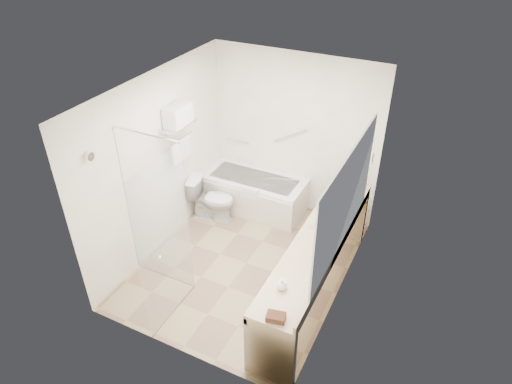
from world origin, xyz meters
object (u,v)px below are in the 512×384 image
at_px(vanity_counter, 316,257).
at_px(amenity_basket, 276,317).
at_px(bathtub, 254,193).
at_px(water_bottle_left, 327,206).
at_px(toilet, 212,199).

height_order(vanity_counter, amenity_basket, vanity_counter).
bearing_deg(bathtub, water_bottle_left, -27.74).
bearing_deg(bathtub, amenity_basket, -59.51).
distance_m(bathtub, toilet, 0.71).
height_order(vanity_counter, toilet, vanity_counter).
bearing_deg(vanity_counter, toilet, 156.71).
height_order(toilet, water_bottle_left, water_bottle_left).
xyz_separation_m(bathtub, toilet, (-0.45, -0.54, 0.07)).
distance_m(vanity_counter, toilet, 2.17).
xyz_separation_m(vanity_counter, water_bottle_left, (-0.10, 0.64, 0.30)).
distance_m(vanity_counter, amenity_basket, 1.27).
relative_size(toilet, water_bottle_left, 3.66).
relative_size(amenity_basket, water_bottle_left, 0.97).
height_order(bathtub, toilet, toilet).
relative_size(vanity_counter, amenity_basket, 14.61).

